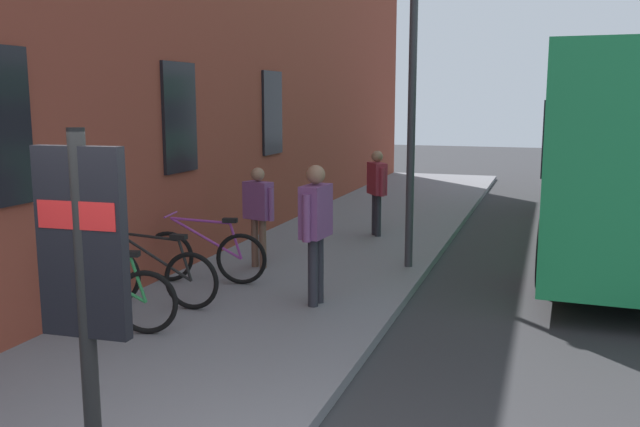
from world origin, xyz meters
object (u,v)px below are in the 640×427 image
Objects in this scene: pedestrian_crossing_street at (258,207)px; pedestrian_by_facade at (377,184)px; bicycle_by_door at (153,276)px; bicycle_end_of_row at (205,256)px; pedestrian_near_bus at (316,220)px; city_bus at (629,141)px; bicycle_far_end at (100,298)px; street_lamp at (413,72)px; transit_info_sign at (84,269)px.

pedestrian_by_facade is at bearing -20.27° from pedestrian_crossing_street.
bicycle_by_door is 5.47m from pedestrian_by_facade.
bicycle_end_of_row is 4.32m from pedestrian_by_facade.
pedestrian_crossing_street is (1.52, 1.45, -0.14)m from pedestrian_near_bus.
bicycle_far_end is at bearing 140.92° from city_bus.
bicycle_far_end is at bearing 172.13° from pedestrian_crossing_street.
city_bus reaches higher than bicycle_by_door.
city_bus reaches higher than pedestrian_crossing_street.
pedestrian_crossing_street is at bearing 110.34° from street_lamp.
bicycle_end_of_row is 0.17× the size of city_bus.
city_bus is 6.86m from pedestrian_near_bus.
pedestrian_crossing_street is at bearing -18.26° from bicycle_end_of_row.
city_bus is at bearing -20.38° from transit_info_sign.
bicycle_end_of_row is 4.03m from street_lamp.
bicycle_far_end is 0.99× the size of bicycle_end_of_row.
pedestrian_near_bus reaches higher than pedestrian_by_facade.
pedestrian_by_facade is at bearing -16.42° from bicycle_by_door.
bicycle_end_of_row is at bearing 21.43° from transit_info_sign.
pedestrian_crossing_street is at bearing 15.08° from transit_info_sign.
pedestrian_by_facade is (-1.03, 4.36, -0.82)m from city_bus.
street_lamp is at bearing -16.98° from pedestrian_near_bus.
pedestrian_near_bus reaches higher than bicycle_by_door.
bicycle_far_end is 9.48m from city_bus.
pedestrian_near_bus reaches higher than bicycle_far_end.
bicycle_far_end is at bearing 147.37° from street_lamp.
city_bus is 6.82m from pedestrian_crossing_street.
pedestrian_crossing_street is at bearing -7.87° from bicycle_far_end.
city_bus is at bearing -43.36° from bicycle_by_door.
bicycle_far_end is 3.81m from transit_info_sign.
transit_info_sign is 0.23× the size of city_bus.
pedestrian_crossing_street is 0.31× the size of street_lamp.
pedestrian_by_facade is (5.22, -1.54, 0.59)m from bicycle_by_door.
bicycle_end_of_row is at bearing 161.74° from pedestrian_crossing_street.
pedestrian_near_bus is at bearing 144.02° from city_bus.
pedestrian_near_bus reaches higher than bicycle_end_of_row.
transit_info_sign reaches higher than bicycle_by_door.
street_lamp reaches higher than city_bus.
pedestrian_crossing_street is (-4.00, 5.46, -0.86)m from city_bus.
city_bus reaches higher than bicycle_far_end.
bicycle_far_end is 1.13× the size of pedestrian_crossing_street.
pedestrian_crossing_street reaches higher than bicycle_end_of_row.
pedestrian_crossing_street is at bearing -11.07° from bicycle_by_door.
pedestrian_by_facade is at bearing 4.45° from pedestrian_near_bus.
bicycle_by_door is 1.01× the size of bicycle_end_of_row.
pedestrian_by_facade is (6.25, -1.55, 0.59)m from bicycle_far_end.
transit_info_sign reaches higher than pedestrian_by_facade.
pedestrian_by_facade reaches higher than bicycle_by_door.
pedestrian_crossing_street is (3.28, -0.45, 0.55)m from bicycle_far_end.
bicycle_far_end is 1.04m from bicycle_by_door.
street_lamp is (-2.18, -1.06, 1.97)m from pedestrian_by_facade.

